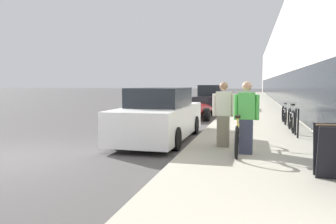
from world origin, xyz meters
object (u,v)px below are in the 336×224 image
(person_bystander, at_px, (223,114))
(parked_sedan_curbside, at_px, (160,116))
(tandem_bicycle, at_px, (238,135))
(vintage_roadster_curbside, at_px, (193,109))
(bike_rack_hoop, at_px, (297,119))
(cruiser_bike_nearest, at_px, (291,119))
(person_rider, at_px, (246,118))
(cruiser_bike_middle, at_px, (284,114))
(sandwich_board_sign, at_px, (333,151))
(parked_sedan_far, at_px, (211,99))

(person_bystander, height_order, parked_sedan_curbside, person_bystander)
(tandem_bicycle, xyz_separation_m, vintage_roadster_curbside, (-2.51, 8.16, -0.08))
(bike_rack_hoop, relative_size, cruiser_bike_nearest, 0.48)
(person_bystander, bearing_deg, person_rider, -51.68)
(cruiser_bike_nearest, height_order, parked_sedan_curbside, parked_sedan_curbside)
(cruiser_bike_nearest, bearing_deg, person_rider, -109.13)
(cruiser_bike_middle, relative_size, vintage_roadster_curbside, 0.38)
(person_bystander, bearing_deg, bike_rack_hoop, 46.73)
(person_rider, xyz_separation_m, vintage_roadster_curbside, (-2.69, 8.48, -0.51))
(vintage_roadster_curbside, bearing_deg, sandwich_board_sign, -67.68)
(person_bystander, xyz_separation_m, parked_sedan_curbside, (-1.97, 1.23, -0.21))
(person_rider, distance_m, vintage_roadster_curbside, 8.91)
(tandem_bicycle, height_order, person_bystander, person_bystander)
(bike_rack_hoop, bearing_deg, sandwich_board_sign, -89.64)
(person_bystander, xyz_separation_m, bike_rack_hoop, (1.98, 2.10, -0.30))
(sandwich_board_sign, bearing_deg, parked_sedan_far, 104.21)
(sandwich_board_sign, relative_size, parked_sedan_curbside, 0.19)
(cruiser_bike_nearest, bearing_deg, sandwich_board_sign, -89.42)
(tandem_bicycle, height_order, parked_sedan_far, parked_sedan_far)
(person_rider, distance_m, sandwich_board_sign, 2.16)
(tandem_bicycle, xyz_separation_m, bike_rack_hoop, (1.59, 2.49, 0.14))
(cruiser_bike_nearest, xyz_separation_m, cruiser_bike_middle, (-0.03, 2.18, -0.03))
(tandem_bicycle, xyz_separation_m, cruiser_bike_nearest, (1.56, 3.66, 0.01))
(cruiser_bike_nearest, distance_m, sandwich_board_sign, 5.55)
(person_bystander, distance_m, bike_rack_hoop, 2.90)
(vintage_roadster_curbside, xyz_separation_m, parked_sedan_far, (0.20, 5.44, 0.30))
(vintage_roadster_curbside, distance_m, parked_sedan_far, 5.46)
(bike_rack_hoop, height_order, cruiser_bike_nearest, cruiser_bike_nearest)
(bike_rack_hoop, relative_size, parked_sedan_curbside, 0.18)
(person_bystander, xyz_separation_m, sandwich_board_sign, (2.00, -2.28, -0.36))
(person_bystander, bearing_deg, cruiser_bike_middle, 70.60)
(bike_rack_hoop, relative_size, parked_sedan_far, 0.19)
(parked_sedan_curbside, height_order, vintage_roadster_curbside, parked_sedan_curbside)
(cruiser_bike_nearest, height_order, sandwich_board_sign, cruiser_bike_nearest)
(person_rider, xyz_separation_m, sandwich_board_sign, (1.44, -1.57, -0.36))
(cruiser_bike_middle, height_order, vintage_roadster_curbside, vintage_roadster_curbside)
(person_rider, bearing_deg, vintage_roadster_curbside, 107.58)
(cruiser_bike_nearest, bearing_deg, parked_sedan_curbside, -152.47)
(person_bystander, distance_m, sandwich_board_sign, 3.06)
(person_rider, height_order, sandwich_board_sign, person_rider)
(sandwich_board_sign, xyz_separation_m, parked_sedan_far, (-3.92, 15.49, 0.14))
(parked_sedan_far, bearing_deg, cruiser_bike_middle, -63.67)
(tandem_bicycle, height_order, person_rider, person_rider)
(person_rider, bearing_deg, cruiser_bike_middle, 77.60)
(bike_rack_hoop, height_order, sandwich_board_sign, sandwich_board_sign)
(cruiser_bike_middle, bearing_deg, sandwich_board_sign, -89.38)
(tandem_bicycle, distance_m, parked_sedan_far, 13.80)
(parked_sedan_curbside, distance_m, parked_sedan_far, 11.98)
(bike_rack_hoop, height_order, cruiser_bike_middle, cruiser_bike_middle)
(cruiser_bike_middle, xyz_separation_m, parked_sedan_far, (-3.84, 7.76, 0.23))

